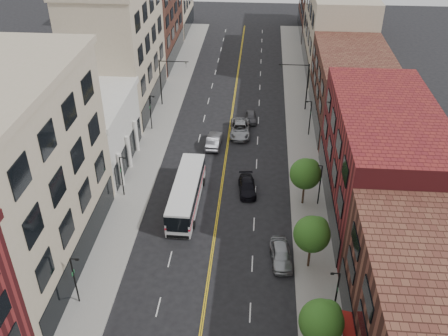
% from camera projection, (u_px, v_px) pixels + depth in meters
% --- Properties ---
extents(sidewalk_left, '(4.00, 110.00, 0.15)m').
position_uv_depth(sidewalk_left, '(152.00, 147.00, 66.36)').
color(sidewalk_left, gray).
rests_on(sidewalk_left, ground).
extents(sidewalk_right, '(4.00, 110.00, 0.15)m').
position_uv_depth(sidewalk_right, '(303.00, 153.00, 65.05)').
color(sidewalk_right, gray).
rests_on(sidewalk_right, ground).
extents(bldg_l_tanoffice, '(10.00, 22.00, 18.00)m').
position_uv_depth(bldg_l_tanoffice, '(15.00, 183.00, 43.54)').
color(bldg_l_tanoffice, tan).
rests_on(bldg_l_tanoffice, ground).
extents(bldg_l_white, '(10.00, 14.00, 8.00)m').
position_uv_depth(bldg_l_white, '(87.00, 134.00, 61.34)').
color(bldg_l_white, silver).
rests_on(bldg_l_white, ground).
extents(bldg_l_far_a, '(10.00, 20.00, 18.00)m').
position_uv_depth(bldg_l_far_a, '(118.00, 48.00, 72.88)').
color(bldg_l_far_a, tan).
rests_on(bldg_l_far_a, ground).
extents(bldg_l_far_b, '(10.00, 20.00, 15.00)m').
position_uv_depth(bldg_l_far_b, '(147.00, 19.00, 90.46)').
color(bldg_l_far_b, '#552B22').
rests_on(bldg_l_far_b, ground).
extents(bldg_r_mid, '(10.00, 22.00, 12.00)m').
position_uv_depth(bldg_r_mid, '(381.00, 161.00, 52.16)').
color(bldg_r_mid, maroon).
rests_on(bldg_r_mid, ground).
extents(bldg_r_far_a, '(10.00, 20.00, 10.00)m').
position_uv_depth(bldg_r_far_a, '(352.00, 89.00, 70.31)').
color(bldg_r_far_a, '#552B22').
rests_on(bldg_r_far_a, ground).
extents(bldg_r_far_b, '(10.00, 22.00, 14.00)m').
position_uv_depth(bldg_r_far_b, '(337.00, 29.00, 86.83)').
color(bldg_r_far_b, tan).
rests_on(bldg_r_far_b, ground).
extents(bldg_r_far_c, '(10.00, 18.00, 11.00)m').
position_uv_depth(bldg_r_far_c, '(325.00, 7.00, 104.40)').
color(bldg_r_far_c, '#552B22').
rests_on(bldg_r_far_c, ground).
extents(tree_r_1, '(3.40, 3.40, 5.59)m').
position_uv_depth(tree_r_1, '(323.00, 320.00, 36.97)').
color(tree_r_1, black).
rests_on(tree_r_1, sidewalk_right).
extents(tree_r_2, '(3.40, 3.40, 5.59)m').
position_uv_depth(tree_r_2, '(313.00, 233.00, 45.35)').
color(tree_r_2, black).
rests_on(tree_r_2, sidewalk_right).
extents(tree_r_3, '(3.40, 3.40, 5.59)m').
position_uv_depth(tree_r_3, '(306.00, 173.00, 53.73)').
color(tree_r_3, black).
rests_on(tree_r_3, sidewalk_right).
extents(lamp_l_1, '(0.81, 0.55, 5.05)m').
position_uv_depth(lamp_l_1, '(75.00, 278.00, 42.22)').
color(lamp_l_1, black).
rests_on(lamp_l_1, sidewalk_left).
extents(lamp_l_2, '(0.81, 0.55, 5.05)m').
position_uv_depth(lamp_l_2, '(122.00, 174.00, 55.63)').
color(lamp_l_2, black).
rests_on(lamp_l_2, sidewalk_left).
extents(lamp_l_3, '(0.81, 0.55, 5.05)m').
position_uv_depth(lamp_l_3, '(151.00, 111.00, 69.04)').
color(lamp_l_3, black).
rests_on(lamp_l_3, sidewalk_left).
extents(lamp_r_1, '(0.81, 0.55, 5.05)m').
position_uv_depth(lamp_r_1, '(336.00, 293.00, 40.79)').
color(lamp_r_1, black).
rests_on(lamp_r_1, sidewalk_right).
extents(lamp_r_2, '(0.81, 0.55, 5.05)m').
position_uv_depth(lamp_r_2, '(320.00, 183.00, 54.20)').
color(lamp_r_2, black).
rests_on(lamp_r_2, sidewalk_right).
extents(lamp_r_3, '(0.81, 0.55, 5.05)m').
position_uv_depth(lamp_r_3, '(310.00, 116.00, 67.61)').
color(lamp_r_3, black).
rests_on(lamp_r_3, sidewalk_right).
extents(signal_mast_left, '(4.49, 0.18, 7.20)m').
position_uv_depth(signal_mast_left, '(165.00, 77.00, 74.80)').
color(signal_mast_left, black).
rests_on(signal_mast_left, sidewalk_left).
extents(signal_mast_right, '(4.49, 0.18, 7.20)m').
position_uv_depth(signal_mast_right, '(303.00, 81.00, 73.45)').
color(signal_mast_right, black).
rests_on(signal_mast_right, sidewalk_right).
extents(city_bus, '(3.06, 12.08, 3.09)m').
position_uv_depth(city_bus, '(186.00, 192.00, 54.78)').
color(city_bus, silver).
rests_on(city_bus, ground).
extents(car_parked_far, '(2.42, 4.98, 1.64)m').
position_uv_depth(car_parked_far, '(281.00, 254.00, 47.78)').
color(car_parked_far, '#97999D').
rests_on(car_parked_far, ground).
extents(car_lane_behind, '(1.92, 5.01, 1.63)m').
position_uv_depth(car_lane_behind, '(214.00, 140.00, 66.38)').
color(car_lane_behind, '#4C4C51').
rests_on(car_lane_behind, ground).
extents(car_lane_a, '(2.43, 4.86, 1.36)m').
position_uv_depth(car_lane_a, '(247.00, 187.00, 57.59)').
color(car_lane_a, black).
rests_on(car_lane_a, ground).
extents(car_lane_b, '(2.96, 6.04, 1.65)m').
position_uv_depth(car_lane_b, '(240.00, 129.00, 69.07)').
color(car_lane_b, gray).
rests_on(car_lane_b, ground).
extents(car_lane_c, '(1.83, 3.92, 1.30)m').
position_uv_depth(car_lane_c, '(251.00, 117.00, 72.43)').
color(car_lane_c, '#48484D').
rests_on(car_lane_c, ground).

